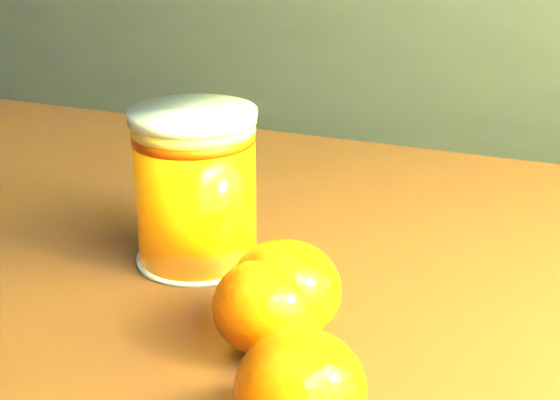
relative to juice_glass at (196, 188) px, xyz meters
The scene contains 5 objects.
kitchen_counter 1.63m from the juice_glass, 127.71° to the left, with size 3.15×0.60×0.90m, color #505156.
juice_glass is the anchor object (origin of this frame).
orange_front 0.12m from the juice_glass, 28.95° to the right, with size 0.07×0.07×0.06m, color #FF5D05.
orange_back 0.13m from the juice_glass, 37.19° to the right, with size 0.06×0.06×0.05m, color #FF5D05.
orange_extra 0.21m from the juice_glass, 41.43° to the right, with size 0.06×0.06×0.06m, color #FF5D05.
Camera 1 is at (1.26, -0.21, 1.03)m, focal length 50.00 mm.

